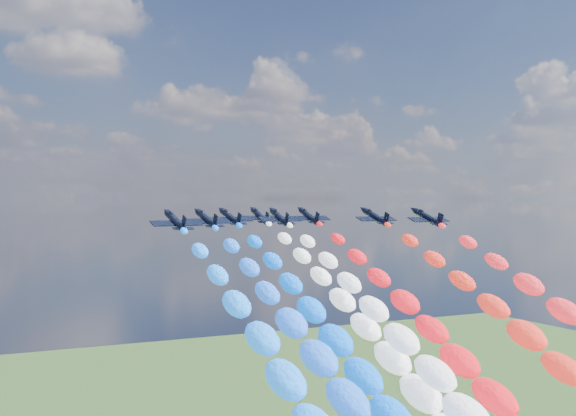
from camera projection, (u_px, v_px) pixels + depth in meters
name	position (u px, v px, depth m)	size (l,w,h in m)	color
jet_0	(175.00, 221.00, 132.17)	(9.15, 12.27, 2.70)	black
jet_1	(206.00, 219.00, 144.66)	(9.15, 12.27, 2.70)	black
jet_2	(230.00, 217.00, 157.99)	(9.15, 12.27, 2.70)	black
trail_2	(379.00, 415.00, 106.61)	(6.65, 111.97, 57.93)	blue
jet_3	(279.00, 217.00, 159.17)	(9.15, 12.27, 2.70)	black
trail_3	(449.00, 413.00, 107.79)	(6.65, 111.97, 57.93)	white
jet_4	(260.00, 216.00, 170.09)	(9.15, 12.27, 2.70)	black
trail_4	(406.00, 393.00, 118.71)	(6.65, 111.97, 57.93)	white
jet_5	(309.00, 216.00, 167.75)	(9.15, 12.27, 2.70)	black
trail_5	(479.00, 397.00, 116.37)	(6.65, 111.97, 57.93)	red
jet_6	(375.00, 217.00, 162.15)	(9.15, 12.27, 2.70)	black
jet_7	(427.00, 217.00, 156.48)	(9.15, 12.27, 2.70)	black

